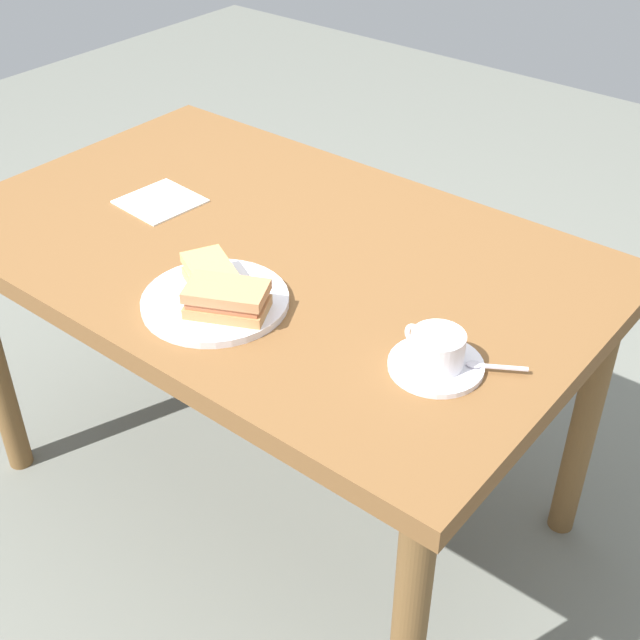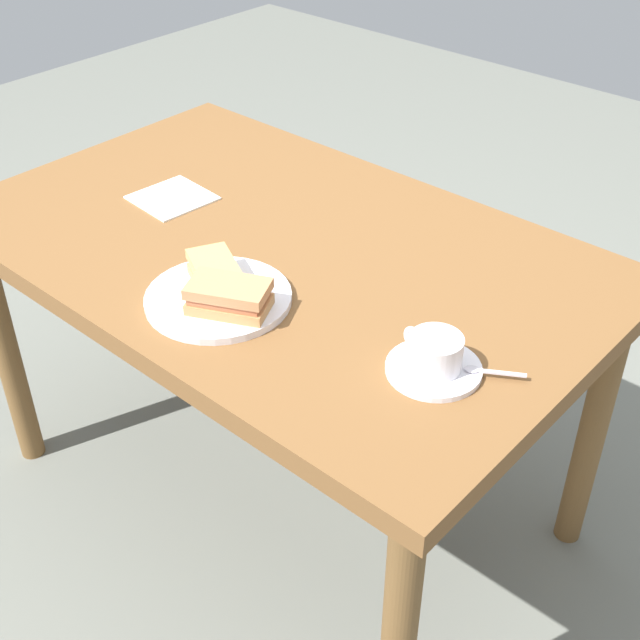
# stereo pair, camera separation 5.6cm
# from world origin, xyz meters

# --- Properties ---
(ground_plane) EXTENTS (6.00, 6.00, 0.00)m
(ground_plane) POSITION_xyz_m (0.00, 0.00, 0.00)
(ground_plane) COLOR slate
(dining_table) EXTENTS (1.30, 0.81, 0.70)m
(dining_table) POSITION_xyz_m (0.00, 0.00, 0.62)
(dining_table) COLOR brown
(dining_table) RESTS_ON ground_plane
(sandwich_plate) EXTENTS (0.26, 0.26, 0.01)m
(sandwich_plate) POSITION_xyz_m (0.06, -0.22, 0.71)
(sandwich_plate) COLOR white
(sandwich_plate) RESTS_ON dining_table
(sandwich_front) EXTENTS (0.16, 0.13, 0.05)m
(sandwich_front) POSITION_xyz_m (0.05, -0.20, 0.74)
(sandwich_front) COLOR tan
(sandwich_front) RESTS_ON sandwich_plate
(sandwich_back) EXTENTS (0.16, 0.13, 0.05)m
(sandwich_back) POSITION_xyz_m (0.11, -0.23, 0.74)
(sandwich_back) COLOR #B6824E
(sandwich_back) RESTS_ON sandwich_plate
(coffee_saucer) EXTENTS (0.15, 0.15, 0.01)m
(coffee_saucer) POSITION_xyz_m (0.46, -0.12, 0.71)
(coffee_saucer) COLOR white
(coffee_saucer) RESTS_ON dining_table
(coffee_cup) EXTENTS (0.11, 0.09, 0.06)m
(coffee_cup) POSITION_xyz_m (0.46, -0.12, 0.74)
(coffee_cup) COLOR white
(coffee_cup) RESTS_ON coffee_saucer
(spoon) EXTENTS (0.09, 0.06, 0.01)m
(spoon) POSITION_xyz_m (0.53, -0.08, 0.72)
(spoon) COLOR silver
(spoon) RESTS_ON coffee_saucer
(napkin) EXTENTS (0.16, 0.16, 0.00)m
(napkin) POSITION_xyz_m (-0.30, -0.02, 0.71)
(napkin) COLOR white
(napkin) RESTS_ON dining_table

